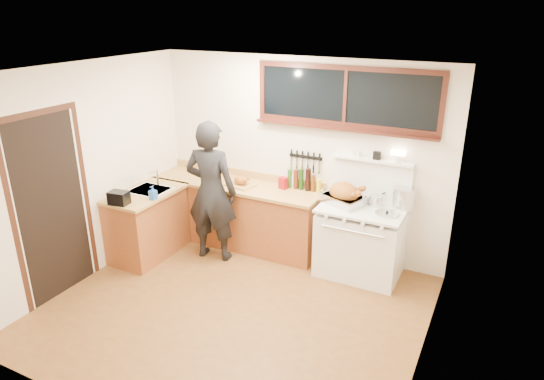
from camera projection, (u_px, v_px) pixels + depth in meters
The scene contains 20 objects.
ground_plane at pixel (234, 310), 5.41m from camera, with size 4.00×3.50×0.02m, color brown.
room_shell at pixel (229, 170), 4.82m from camera, with size 4.10×3.60×2.65m.
counter_back at pixel (237, 213), 6.79m from camera, with size 2.44×0.64×1.00m.
counter_left at pixel (148, 223), 6.48m from camera, with size 0.64×1.09×0.90m.
sink_unit at pixel (150, 194), 6.39m from camera, with size 0.50×0.45×0.37m.
vintage_stove at pixel (361, 239), 6.00m from camera, with size 1.02×0.74×1.58m.
back_window at pixel (345, 104), 5.86m from camera, with size 2.32×0.13×0.77m.
left_doorway at pixel (52, 206), 5.39m from camera, with size 0.02×1.04×2.17m.
knife_strip at pixel (305, 158), 6.34m from camera, with size 0.46×0.03×0.28m.
man at pixel (211, 192), 6.23m from camera, with size 0.74×0.55×1.87m.
soap_bottle at pixel (153, 193), 6.05m from camera, with size 0.09×0.09×0.18m.
toaster at pixel (119, 198), 5.91m from camera, with size 0.26×0.20×0.16m.
cutting_board at pixel (241, 182), 6.53m from camera, with size 0.43×0.35×0.14m.
roast_turkey at pixel (344, 195), 5.93m from camera, with size 0.61×0.54×0.27m.
stockpot at pixel (404, 198), 5.80m from camera, with size 0.35×0.35×0.25m.
saucepan at pixel (376, 200), 5.87m from camera, with size 0.22×0.31×0.13m.
pot_lid at pixel (387, 214), 5.63m from camera, with size 0.33×0.33×0.04m.
coffee_tin at pixel (283, 183), 6.41m from camera, with size 0.13×0.11×0.16m.
pitcher at pixel (294, 181), 6.46m from camera, with size 0.10×0.10×0.16m.
bottle_cluster at pixel (303, 180), 6.35m from camera, with size 0.48×0.07×0.30m.
Camera 1 is at (2.43, -3.90, 3.18)m, focal length 32.00 mm.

